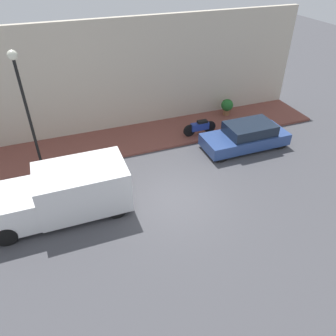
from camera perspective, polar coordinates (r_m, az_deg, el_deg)
name	(u,v)px	position (r m, az deg, el deg)	size (l,w,h in m)	color
ground_plane	(173,198)	(13.24, 0.85, -5.31)	(60.00, 60.00, 0.00)	#47474C
sidewalk	(138,138)	(17.15, -5.33, 5.20)	(2.88, 19.68, 0.14)	brown
building_facade	(126,77)	(17.41, -7.35, 15.52)	(0.30, 19.68, 5.63)	beige
parked_car	(246,136)	(16.62, 13.44, 5.40)	(1.73, 4.23, 1.26)	#2D4784
delivery_van	(62,193)	(12.61, -18.03, -4.17)	(2.09, 5.04, 1.86)	white
motorcycle_blue	(200,127)	(17.19, 5.58, 7.14)	(0.30, 1.80, 0.77)	navy
streetlamp	(22,93)	(14.32, -24.01, 11.88)	(0.37, 0.37, 5.14)	black
potted_plant	(227,106)	(19.45, 10.24, 10.59)	(0.68, 0.68, 0.93)	brown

